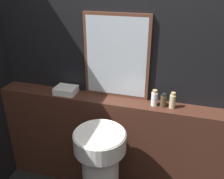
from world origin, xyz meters
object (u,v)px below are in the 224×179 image
at_px(pedestal_sink, 101,175).
at_px(towel_stack, 66,90).
at_px(lotion_bottle, 173,101).
at_px(mirror, 116,57).
at_px(shampoo_bottle, 154,98).
at_px(conditioner_bottle, 163,101).

relative_size(pedestal_sink, towel_stack, 4.78).
bearing_deg(lotion_bottle, pedestal_sink, -138.84).
bearing_deg(mirror, pedestal_sink, -88.23).
distance_m(pedestal_sink, shampoo_bottle, 0.75).
height_order(conditioner_bottle, lotion_bottle, lotion_bottle).
relative_size(pedestal_sink, lotion_bottle, 6.75).
bearing_deg(pedestal_sink, conditioner_bottle, 45.77).
bearing_deg(shampoo_bottle, mirror, 167.03).
relative_size(towel_stack, lotion_bottle, 1.41).
bearing_deg(shampoo_bottle, lotion_bottle, 0.00).
xyz_separation_m(mirror, conditioner_bottle, (0.42, -0.08, -0.30)).
bearing_deg(shampoo_bottle, towel_stack, 180.00).
distance_m(pedestal_sink, lotion_bottle, 0.82).
distance_m(towel_stack, lotion_bottle, 0.94).
distance_m(towel_stack, conditioner_bottle, 0.87).
bearing_deg(lotion_bottle, conditioner_bottle, 180.00).
height_order(towel_stack, conditioner_bottle, conditioner_bottle).
bearing_deg(towel_stack, shampoo_bottle, -0.00).
bearing_deg(towel_stack, mirror, 10.10).
height_order(pedestal_sink, lotion_bottle, lotion_bottle).
bearing_deg(conditioner_bottle, shampoo_bottle, -180.00).
height_order(towel_stack, shampoo_bottle, shampoo_bottle).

